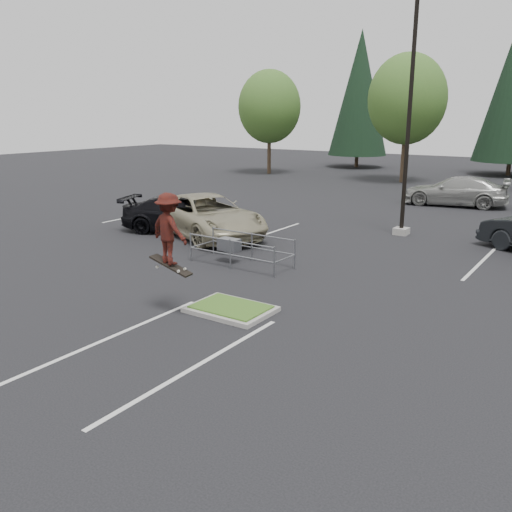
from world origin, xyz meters
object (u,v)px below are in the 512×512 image
Objects in this scene: light_pole at (408,129)px; car_far_silver at (456,191)px; skateboarder at (169,229)px; car_l_tan at (207,215)px; decid_b at (407,102)px; decid_a at (269,109)px; conif_a at (360,93)px; cart_corral at (232,245)px; car_l_black at (181,214)px.

car_far_silver is at bearing 90.51° from light_pole.
car_far_silver is (1.62, 22.35, -1.47)m from skateboarder.
light_pole is at bearing -32.27° from car_l_tan.
skateboarder is 22.46m from car_far_silver.
decid_b is 12.35m from car_far_silver.
skateboarder is 0.33× the size of car_l_tan.
conif_a reaches higher than decid_a.
decid_a is 4.18× the size of skateboarder.
decid_b is 2.59× the size of cart_corral.
cart_corral is at bearing -83.35° from decid_b.
skateboarder reaches higher than car_l_black.
light_pole is 0.78× the size of conif_a.
decid_a is 30.48m from cart_corral.
car_far_silver is (8.42, 14.35, 0.04)m from car_l_black.
cart_corral is at bearing -141.27° from car_l_black.
car_far_silver is (6.43, -9.18, -5.20)m from decid_b.
skateboarder reaches higher than car_l_tan.
conif_a is 2.00× the size of car_l_tan.
decid_b reaches higher than car_far_silver.
conif_a is 2.37× the size of car_l_black.
conif_a is (4.01, 9.97, 1.52)m from decid_a.
car_far_silver is at bearing -52.29° from conif_a.
car_far_silver is (6.92, 14.35, -0.06)m from car_l_tan.
skateboarder is at bearing -72.66° from conif_a.
skateboarder is at bearing -81.33° from decid_b.
light_pole is 9.53m from cart_corral.
conif_a reaches higher than car_far_silver.
conif_a reaches higher than skateboarder.
car_l_tan is at bearing -77.20° from conif_a.
car_l_tan is at bearing 141.56° from cart_corral.
decid_a is 25.57m from car_l_black.
car_l_tan is 1.12× the size of car_far_silver.
car_l_tan is (-0.49, -23.53, -5.14)m from decid_b.
decid_b is at bearing 109.35° from light_pole.
car_l_tan is (-5.30, 8.00, -1.41)m from skateboarder.
conif_a is at bearing 35.00° from car_l_tan.
car_far_silver is at bearing -85.49° from skateboarder.
car_l_black is (-1.50, 0.00, -0.11)m from car_l_tan.
skateboarder reaches higher than cart_corral.
decid_a is at bearing -177.61° from decid_b.
car_l_tan is at bearing -47.83° from skateboarder.
decid_b reaches higher than decid_a.
car_l_tan is at bearing -91.19° from decid_b.
cart_corral is (15.09, -26.02, -4.93)m from decid_a.
cart_corral is at bearing -113.16° from light_pole.
skateboarder is 10.61m from car_l_black.
decid_a is 1.62× the size of car_l_black.
decid_a is 26.17m from car_l_tan.
car_l_black is at bearing -79.70° from conif_a.
skateboarder is at bearing -124.28° from car_l_tan.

